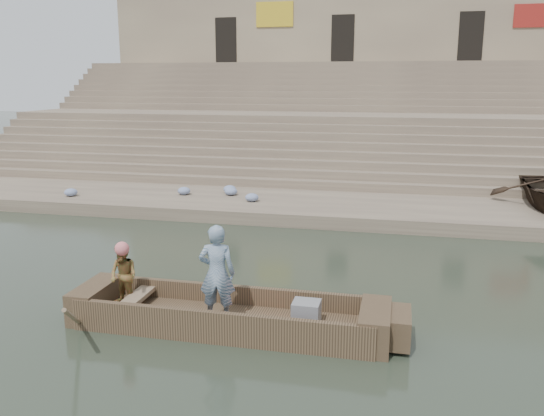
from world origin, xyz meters
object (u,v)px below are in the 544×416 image
(television, at_px, (306,313))
(main_rowboat, at_px, (228,322))
(standing_man, at_px, (217,273))
(rowing_man, at_px, (124,276))

(television, bearing_deg, main_rowboat, 180.00)
(main_rowboat, xyz_separation_m, standing_man, (-0.11, -0.19, 0.96))
(rowing_man, bearing_deg, television, 15.67)
(main_rowboat, height_order, rowing_man, rowing_man)
(standing_man, distance_m, rowing_man, 1.91)
(rowing_man, bearing_deg, main_rowboat, 14.97)
(rowing_man, relative_size, television, 2.49)
(main_rowboat, xyz_separation_m, television, (1.39, 0.00, 0.31))
(main_rowboat, bearing_deg, standing_man, -121.06)
(rowing_man, distance_m, television, 3.40)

